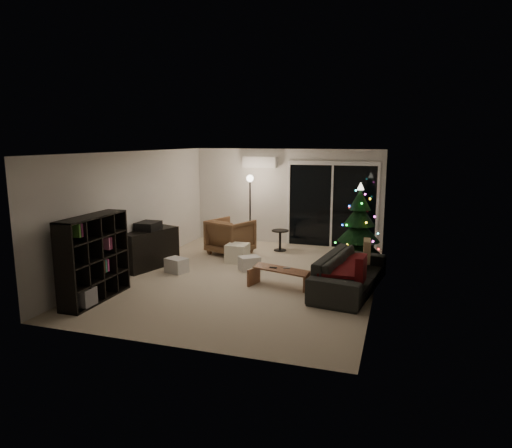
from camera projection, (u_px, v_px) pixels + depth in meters
The scene contains 18 objects.
room at pixel (287, 217), 10.25m from camera, with size 6.50×7.51×2.60m.
bookshelf at pixel (85, 258), 7.83m from camera, with size 0.37×1.48×1.48m, color black, non-canonical shape.
media_cabinet at pixel (149, 249), 9.84m from camera, with size 0.50×1.32×0.83m, color black.
stereo at pixel (148, 226), 9.75m from camera, with size 0.42×0.50×0.18m, color black.
armchair at pixel (231, 236), 11.03m from camera, with size 0.91×0.94×0.85m, color brown.
ottoman at pixel (237, 253), 10.31m from camera, with size 0.46×0.46×0.42m, color #F5ECC5.
cardboard_box_a at pixel (177, 265), 9.52m from camera, with size 0.42×0.32×0.30m, color silver.
cardboard_box_b at pixel (249, 263), 9.69m from camera, with size 0.42×0.31×0.29m, color silver.
side_table at pixel (280, 240), 11.36m from camera, with size 0.42×0.42×0.52m, color black.
floor_lamp at pixel (250, 213), 11.57m from camera, with size 0.29×0.29×1.81m, color black.
sofa at pixel (350, 273), 8.35m from camera, with size 2.30×0.90×0.67m, color #252624.
sofa_throw at pixel (344, 264), 8.35m from camera, with size 0.72×1.66×0.06m, color #44050C.
cushion_a at pixel (367, 251), 8.83m from camera, with size 0.13×0.44×0.44m, color olive.
cushion_b at pixel (361, 269), 7.62m from camera, with size 0.13×0.44×0.44m, color #44050C.
coffee_table at pixel (281, 278), 8.56m from camera, with size 1.13×0.40×0.36m, color brown, non-canonical shape.
remote_a at pixel (273, 268), 8.57m from camera, with size 0.14×0.04×0.02m, color black.
remote_b at pixel (287, 268), 8.54m from camera, with size 0.13×0.04×0.02m, color slate.
christmas_tree at pixel (359, 225), 9.90m from camera, with size 1.13×1.13×1.83m, color black.
Camera 1 is at (2.87, -8.35, 2.74)m, focal length 32.00 mm.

